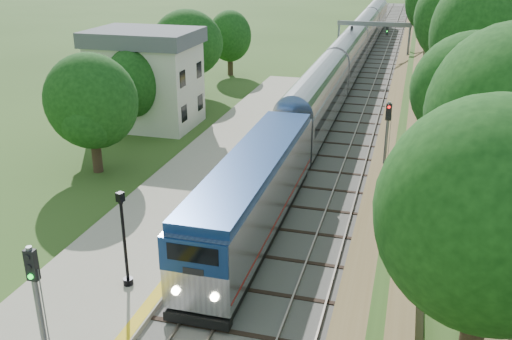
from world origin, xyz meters
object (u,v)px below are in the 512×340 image
(train, at_px, (346,62))
(lamppost_far, at_px, (125,245))
(station_building, at_px, (146,78))
(signal_gantry, at_px, (373,34))
(signal_farside, at_px, (386,141))
(signal_platform, at_px, (40,312))

(train, xyz_separation_m, lamppost_far, (-3.89, -44.71, 0.19))
(station_building, distance_m, lamppost_far, 25.50)
(signal_gantry, bearing_deg, station_building, -123.38)
(train, distance_m, lamppost_far, 44.88)
(signal_gantry, distance_m, signal_farside, 35.73)
(lamppost_far, bearing_deg, train, 85.03)
(signal_gantry, distance_m, train, 5.13)
(lamppost_far, bearing_deg, signal_gantry, 82.50)
(signal_gantry, xyz_separation_m, signal_platform, (-5.37, -55.40, -0.85))
(signal_gantry, relative_size, train, 0.09)
(lamppost_far, xyz_separation_m, signal_platform, (0.99, -7.05, 1.61))
(lamppost_far, xyz_separation_m, signal_farside, (10.09, 12.82, 1.43))
(signal_platform, height_order, signal_farside, signal_platform)
(station_building, height_order, signal_platform, station_building)
(signal_farside, bearing_deg, signal_gantry, 95.99)
(train, height_order, lamppost_far, lamppost_far)
(signal_platform, bearing_deg, signal_farside, 65.40)
(signal_platform, bearing_deg, lamppost_far, 97.99)
(station_building, bearing_deg, signal_gantry, 56.62)
(signal_gantry, xyz_separation_m, train, (-2.47, -3.64, -2.65))
(train, xyz_separation_m, signal_platform, (-2.90, -51.76, 1.80))
(signal_gantry, relative_size, signal_farside, 1.40)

